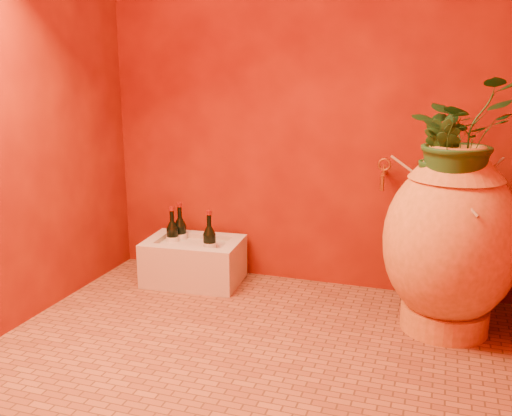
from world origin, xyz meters
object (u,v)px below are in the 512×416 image
(wine_bottle_a, at_px, (180,235))
(wine_bottle_b, at_px, (210,245))
(amphora, at_px, (451,241))
(wall_tap, at_px, (384,172))
(stone_basin, at_px, (194,262))
(wine_bottle_c, at_px, (173,238))

(wine_bottle_a, distance_m, wine_bottle_b, 0.28)
(amphora, bearing_deg, wall_tap, 136.95)
(stone_basin, relative_size, wine_bottle_c, 1.92)
(wine_bottle_a, xyz_separation_m, wine_bottle_b, (0.25, -0.12, 0.00))
(stone_basin, relative_size, wine_bottle_a, 1.84)
(stone_basin, height_order, wine_bottle_c, wine_bottle_c)
(wine_bottle_b, bearing_deg, wall_tap, 11.66)
(wine_bottle_a, bearing_deg, wine_bottle_c, -110.69)
(wine_bottle_a, height_order, wall_tap, wall_tap)
(amphora, relative_size, wall_tap, 5.53)
(wine_bottle_a, xyz_separation_m, wall_tap, (1.24, 0.08, 0.47))
(wine_bottle_c, relative_size, wall_tap, 1.85)
(stone_basin, relative_size, wall_tap, 3.54)
(wine_bottle_c, bearing_deg, wine_bottle_a, 69.31)
(amphora, xyz_separation_m, stone_basin, (-1.49, 0.19, -0.34))
(wine_bottle_b, bearing_deg, amphora, -6.30)
(wine_bottle_a, bearing_deg, stone_basin, -32.33)
(stone_basin, bearing_deg, wall_tap, 8.32)
(stone_basin, bearing_deg, amphora, -7.32)
(amphora, relative_size, wine_bottle_b, 2.87)
(wine_bottle_a, height_order, wine_bottle_c, wine_bottle_a)
(wine_bottle_a, height_order, wine_bottle_b, same)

